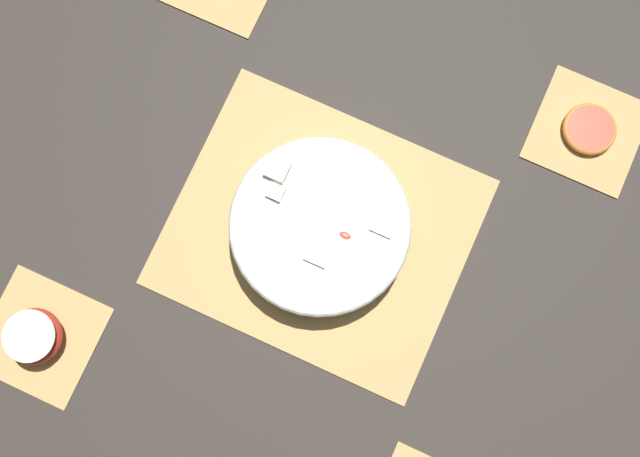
{
  "coord_description": "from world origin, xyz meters",
  "views": [
    {
      "loc": [
        0.07,
        -0.15,
        1.04
      ],
      "look_at": [
        0.0,
        0.0,
        0.03
      ],
      "focal_mm": 42.0,
      "sensor_mm": 36.0,
      "label": 1
    }
  ],
  "objects": [
    {
      "name": "ground_plane",
      "position": [
        0.0,
        0.0,
        0.0
      ],
      "size": [
        6.0,
        6.0,
        0.0
      ],
      "primitive_type": "plane",
      "color": "#2D2823"
    },
    {
      "name": "bamboo_mat_center",
      "position": [
        -0.0,
        0.0,
        0.0
      ],
      "size": [
        0.41,
        0.34,
        0.01
      ],
      "color": "tan",
      "rests_on": "ground_plane"
    },
    {
      "name": "coaster_mat_near_left",
      "position": [
        -0.29,
        -0.29,
        0.0
      ],
      "size": [
        0.15,
        0.15,
        0.01
      ],
      "color": "tan",
      "rests_on": "ground_plane"
    },
    {
      "name": "coaster_mat_far_right",
      "position": [
        0.29,
        0.29,
        0.0
      ],
      "size": [
        0.15,
        0.15,
        0.01
      ],
      "color": "tan",
      "rests_on": "ground_plane"
    },
    {
      "name": "fruit_salad_bowl",
      "position": [
        -0.0,
        0.0,
        0.04
      ],
      "size": [
        0.25,
        0.25,
        0.07
      ],
      "color": "silver",
      "rests_on": "bamboo_mat_center"
    },
    {
      "name": "apple_half",
      "position": [
        -0.29,
        -0.29,
        0.03
      ],
      "size": [
        0.08,
        0.08,
        0.04
      ],
      "color": "#B72D23",
      "rests_on": "coaster_mat_near_left"
    },
    {
      "name": "grapefruit_slice",
      "position": [
        0.29,
        0.29,
        0.01
      ],
      "size": [
        0.08,
        0.08,
        0.01
      ],
      "color": "red",
      "rests_on": "coaster_mat_far_right"
    }
  ]
}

